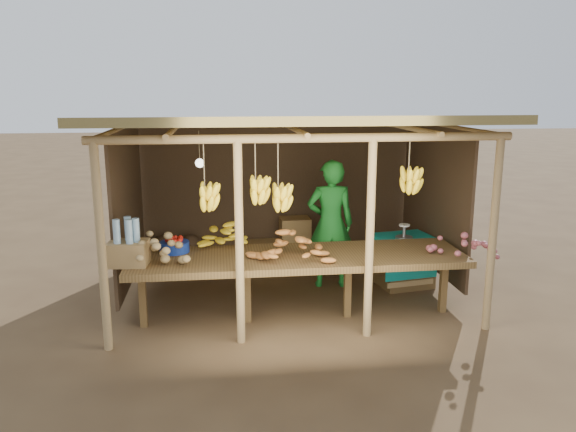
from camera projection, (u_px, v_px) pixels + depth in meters
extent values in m
plane|color=brown|center=(288.00, 291.00, 7.64)|extent=(60.00, 60.00, 0.00)
cylinder|color=tan|center=(101.00, 249.00, 5.69)|extent=(0.09, 0.09, 2.20)
cylinder|color=tan|center=(493.00, 236.00, 6.20)|extent=(0.09, 0.09, 2.20)
cylinder|color=tan|center=(140.00, 195.00, 8.60)|extent=(0.09, 0.09, 2.20)
cylinder|color=tan|center=(405.00, 189.00, 9.10)|extent=(0.09, 0.09, 2.20)
cylinder|color=tan|center=(239.00, 245.00, 5.86)|extent=(0.09, 0.09, 2.20)
cylinder|color=tan|center=(370.00, 240.00, 6.03)|extent=(0.09, 0.09, 2.20)
cylinder|color=tan|center=(306.00, 138.00, 5.70)|extent=(4.40, 0.09, 0.09)
cylinder|color=tan|center=(276.00, 122.00, 8.61)|extent=(4.40, 0.09, 0.09)
cube|color=olive|center=(288.00, 121.00, 7.14)|extent=(4.70, 3.50, 0.28)
cube|color=#42301E|center=(276.00, 185.00, 8.81)|extent=(4.20, 0.04, 1.98)
cube|color=#42301E|center=(128.00, 205.00, 7.32)|extent=(0.04, 2.40, 1.98)
cube|color=#42301E|center=(434.00, 198.00, 7.82)|extent=(0.04, 2.40, 1.98)
cube|color=brown|center=(298.00, 258.00, 6.55)|extent=(3.90, 1.05, 0.08)
cube|color=brown|center=(143.00, 297.00, 6.43)|extent=(0.08, 0.08, 0.72)
cube|color=brown|center=(247.00, 293.00, 6.57)|extent=(0.08, 0.08, 0.72)
cube|color=brown|center=(347.00, 288.00, 6.72)|extent=(0.08, 0.08, 0.72)
cube|color=brown|center=(443.00, 284.00, 6.86)|extent=(0.08, 0.08, 0.72)
cylinder|color=navy|center=(174.00, 247.00, 6.65)|extent=(0.35, 0.35, 0.12)
cube|color=olive|center=(129.00, 253.00, 6.15)|extent=(0.45, 0.37, 0.26)
imported|color=#1A7926|center=(330.00, 224.00, 7.68)|extent=(0.67, 0.47, 1.77)
cube|color=brown|center=(404.00, 263.00, 7.82)|extent=(0.78, 0.69, 0.64)
cube|color=#0D908F|center=(405.00, 239.00, 7.74)|extent=(0.86, 0.78, 0.06)
cube|color=olive|center=(295.00, 252.00, 8.79)|extent=(0.47, 0.38, 0.36)
cube|color=olive|center=(295.00, 229.00, 8.71)|extent=(0.47, 0.38, 0.36)
cube|color=olive|center=(263.00, 253.00, 8.73)|extent=(0.47, 0.38, 0.36)
ellipsoid|color=#42301E|center=(164.00, 252.00, 8.53)|extent=(0.46, 0.46, 0.62)
ellipsoid|color=#42301E|center=(191.00, 251.00, 8.58)|extent=(0.46, 0.46, 0.62)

